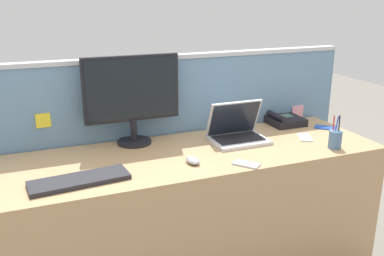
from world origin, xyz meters
name	(u,v)px	position (x,y,z in m)	size (l,w,h in m)	color
desk	(195,214)	(0.00, 0.00, 0.38)	(2.04, 0.66, 0.75)	tan
cubicle_divider	(173,153)	(0.00, 0.37, 0.62)	(2.31, 0.08, 1.23)	#6084A3
desktop_monitor	(132,94)	(-0.27, 0.27, 1.04)	(0.53, 0.19, 0.50)	black
laptop	(237,131)	(0.29, 0.08, 0.81)	(0.32, 0.24, 0.23)	silver
desk_phone	(285,120)	(0.72, 0.25, 0.78)	(0.21, 0.20, 0.08)	black
keyboard_main	(79,180)	(-0.63, -0.16, 0.76)	(0.44, 0.15, 0.02)	#232328
computer_mouse_right_hand	(193,160)	(-0.07, -0.14, 0.77)	(0.06, 0.10, 0.03)	#9EA0A8
pen_cup	(335,139)	(0.73, -0.23, 0.80)	(0.07, 0.07, 0.18)	#4C7093
cell_phone_silver_slab	(246,164)	(0.17, -0.26, 0.76)	(0.07, 0.13, 0.01)	#B7BAC1
cell_phone_white_slab	(305,137)	(0.68, -0.03, 0.76)	(0.07, 0.14, 0.01)	silver
cell_phone_blue_case	(326,128)	(0.92, 0.08, 0.76)	(0.07, 0.14, 0.01)	blue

